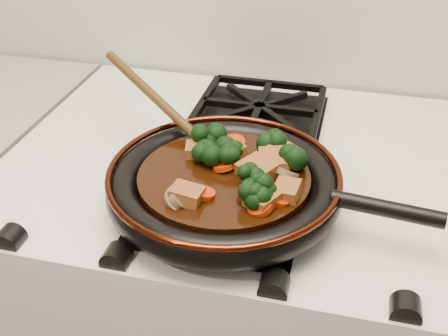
# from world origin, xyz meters

# --- Properties ---
(burner_grate_front) EXTENTS (0.23, 0.23, 0.03)m
(burner_grate_front) POSITION_xyz_m (0.00, 1.55, 0.91)
(burner_grate_front) COLOR black
(burner_grate_front) RESTS_ON stove
(burner_grate_back) EXTENTS (0.23, 0.23, 0.03)m
(burner_grate_back) POSITION_xyz_m (0.00, 1.83, 0.91)
(burner_grate_back) COLOR black
(burner_grate_back) RESTS_ON stove
(skillet) EXTENTS (0.45, 0.32, 0.05)m
(skillet) POSITION_xyz_m (0.01, 1.55, 0.94)
(skillet) COLOR black
(skillet) RESTS_ON burner_grate_front
(braising_sauce) EXTENTS (0.24, 0.24, 0.02)m
(braising_sauce) POSITION_xyz_m (0.00, 1.55, 0.95)
(braising_sauce) COLOR black
(braising_sauce) RESTS_ON skillet
(tofu_cube_0) EXTENTS (0.06, 0.06, 0.03)m
(tofu_cube_0) POSITION_xyz_m (-0.00, 1.59, 0.97)
(tofu_cube_0) COLOR brown
(tofu_cube_0) RESTS_ON braising_sauce
(tofu_cube_1) EXTENTS (0.05, 0.05, 0.02)m
(tofu_cube_1) POSITION_xyz_m (0.07, 1.49, 0.97)
(tofu_cube_1) COLOR brown
(tofu_cube_1) RESTS_ON braising_sauce
(tofu_cube_2) EXTENTS (0.06, 0.06, 0.03)m
(tofu_cube_2) POSITION_xyz_m (0.05, 1.56, 0.97)
(tofu_cube_2) COLOR brown
(tofu_cube_2) RESTS_ON braising_sauce
(tofu_cube_3) EXTENTS (0.04, 0.04, 0.02)m
(tofu_cube_3) POSITION_xyz_m (-0.04, 1.59, 0.97)
(tofu_cube_3) COLOR brown
(tofu_cube_3) RESTS_ON braising_sauce
(tofu_cube_4) EXTENTS (0.06, 0.06, 0.03)m
(tofu_cube_4) POSITION_xyz_m (0.08, 1.60, 0.97)
(tofu_cube_4) COLOR brown
(tofu_cube_4) RESTS_ON braising_sauce
(tofu_cube_5) EXTENTS (0.05, 0.05, 0.03)m
(tofu_cube_5) POSITION_xyz_m (0.07, 1.58, 0.97)
(tofu_cube_5) COLOR brown
(tofu_cube_5) RESTS_ON braising_sauce
(tofu_cube_6) EXTENTS (0.04, 0.04, 0.03)m
(tofu_cube_6) POSITION_xyz_m (-0.03, 1.48, 0.97)
(tofu_cube_6) COLOR brown
(tofu_cube_6) RESTS_ON braising_sauce
(tofu_cube_7) EXTENTS (0.04, 0.04, 0.02)m
(tofu_cube_7) POSITION_xyz_m (0.09, 1.52, 0.97)
(tofu_cube_7) COLOR brown
(tofu_cube_7) RESTS_ON braising_sauce
(broccoli_floret_0) EXTENTS (0.08, 0.08, 0.07)m
(broccoli_floret_0) POSITION_xyz_m (0.00, 1.58, 0.97)
(broccoli_floret_0) COLOR black
(broccoli_floret_0) RESTS_ON braising_sauce
(broccoli_floret_1) EXTENTS (0.07, 0.07, 0.06)m
(broccoli_floret_1) POSITION_xyz_m (0.05, 1.53, 0.97)
(broccoli_floret_1) COLOR black
(broccoli_floret_1) RESTS_ON braising_sauce
(broccoli_floret_2) EXTENTS (0.07, 0.07, 0.07)m
(broccoli_floret_2) POSITION_xyz_m (0.05, 1.50, 0.97)
(broccoli_floret_2) COLOR black
(broccoli_floret_2) RESTS_ON braising_sauce
(broccoli_floret_3) EXTENTS (0.08, 0.08, 0.08)m
(broccoli_floret_3) POSITION_xyz_m (0.06, 1.49, 0.97)
(broccoli_floret_3) COLOR black
(broccoli_floret_3) RESTS_ON braising_sauce
(broccoli_floret_4) EXTENTS (0.07, 0.07, 0.07)m
(broccoli_floret_4) POSITION_xyz_m (-0.03, 1.61, 0.97)
(broccoli_floret_4) COLOR black
(broccoli_floret_4) RESTS_ON braising_sauce
(broccoli_floret_5) EXTENTS (0.09, 0.08, 0.08)m
(broccoli_floret_5) POSITION_xyz_m (-0.02, 1.58, 0.97)
(broccoli_floret_5) COLOR black
(broccoli_floret_5) RESTS_ON braising_sauce
(broccoli_floret_6) EXTENTS (0.07, 0.07, 0.07)m
(broccoli_floret_6) POSITION_xyz_m (0.06, 1.63, 0.97)
(broccoli_floret_6) COLOR black
(broccoli_floret_6) RESTS_ON braising_sauce
(broccoli_floret_7) EXTENTS (0.08, 0.08, 0.06)m
(broccoli_floret_7) POSITION_xyz_m (0.10, 1.59, 0.97)
(broccoli_floret_7) COLOR black
(broccoli_floret_7) RESTS_ON braising_sauce
(carrot_coin_0) EXTENTS (0.03, 0.03, 0.02)m
(carrot_coin_0) POSITION_xyz_m (-0.05, 1.63, 0.96)
(carrot_coin_0) COLOR #B62A05
(carrot_coin_0) RESTS_ON braising_sauce
(carrot_coin_1) EXTENTS (0.03, 0.03, 0.01)m
(carrot_coin_1) POSITION_xyz_m (-0.01, 1.49, 0.96)
(carrot_coin_1) COLOR #B62A05
(carrot_coin_1) RESTS_ON braising_sauce
(carrot_coin_2) EXTENTS (0.03, 0.03, 0.02)m
(carrot_coin_2) POSITION_xyz_m (0.09, 1.51, 0.96)
(carrot_coin_2) COLOR #B62A05
(carrot_coin_2) RESTS_ON braising_sauce
(carrot_coin_3) EXTENTS (0.03, 0.03, 0.02)m
(carrot_coin_3) POSITION_xyz_m (0.07, 1.48, 0.96)
(carrot_coin_3) COLOR #B62A05
(carrot_coin_3) RESTS_ON braising_sauce
(carrot_coin_4) EXTENTS (0.03, 0.03, 0.02)m
(carrot_coin_4) POSITION_xyz_m (0.00, 1.56, 0.96)
(carrot_coin_4) COLOR #B62A05
(carrot_coin_4) RESTS_ON braising_sauce
(carrot_coin_5) EXTENTS (0.03, 0.03, 0.02)m
(carrot_coin_5) POSITION_xyz_m (0.00, 1.63, 0.96)
(carrot_coin_5) COLOR #B62A05
(carrot_coin_5) RESTS_ON braising_sauce
(mushroom_slice_0) EXTENTS (0.04, 0.04, 0.03)m
(mushroom_slice_0) POSITION_xyz_m (-0.02, 1.63, 0.97)
(mushroom_slice_0) COLOR brown
(mushroom_slice_0) RESTS_ON braising_sauce
(mushroom_slice_1) EXTENTS (0.03, 0.03, 0.03)m
(mushroom_slice_1) POSITION_xyz_m (-0.04, 1.47, 0.97)
(mushroom_slice_1) COLOR brown
(mushroom_slice_1) RESTS_ON braising_sauce
(mushroom_slice_2) EXTENTS (0.04, 0.04, 0.02)m
(mushroom_slice_2) POSITION_xyz_m (0.09, 1.56, 0.97)
(mushroom_slice_2) COLOR brown
(mushroom_slice_2) RESTS_ON braising_sauce
(mushroom_slice_3) EXTENTS (0.04, 0.04, 0.02)m
(mushroom_slice_3) POSITION_xyz_m (0.06, 1.62, 0.97)
(mushroom_slice_3) COLOR brown
(mushroom_slice_3) RESTS_ON braising_sauce
(mushroom_slice_4) EXTENTS (0.05, 0.05, 0.03)m
(mushroom_slice_4) POSITION_xyz_m (-0.04, 1.47, 0.97)
(mushroom_slice_4) COLOR brown
(mushroom_slice_4) RESTS_ON braising_sauce
(wooden_spoon) EXTENTS (0.14, 0.11, 0.25)m
(wooden_spoon) POSITION_xyz_m (-0.10, 1.65, 0.98)
(wooden_spoon) COLOR #452A0E
(wooden_spoon) RESTS_ON braising_sauce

